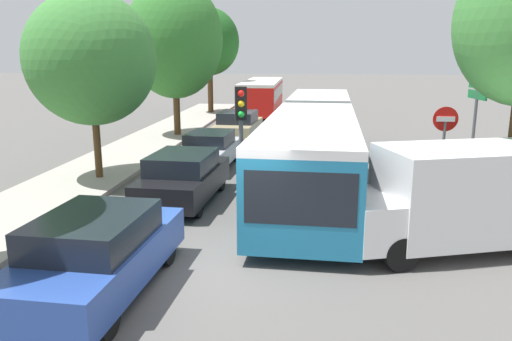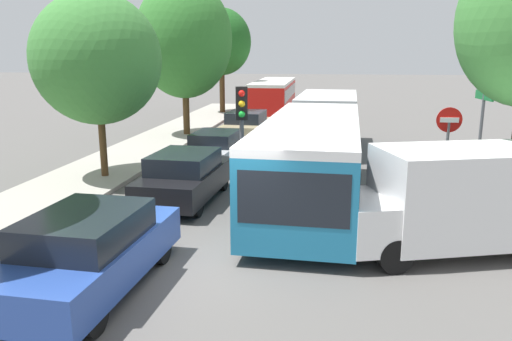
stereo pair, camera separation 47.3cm
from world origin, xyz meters
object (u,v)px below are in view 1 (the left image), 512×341
Objects in this scene: articulated_bus at (315,136)px; queued_car_blue at (97,253)px; city_bus_rear at (262,94)px; tree_left_mid at (93,63)px; direction_sign_post at (476,107)px; tree_left_distant at (209,42)px; queued_car_black at (184,177)px; queued_car_silver at (211,149)px; tree_left_far at (173,42)px; traffic_light at (241,120)px; queued_car_tan at (238,126)px; white_van at (464,195)px; no_entry_sign at (444,140)px.

queued_car_blue is at bearing -19.90° from articulated_bus.
city_bus_rear is 21.16m from tree_left_mid.
direction_sign_post is 0.49× the size of tree_left_distant.
city_bus_rear reaches higher than queued_car_black.
queued_car_silver is (-3.96, 0.86, -0.74)m from articulated_bus.
articulated_bus is 2.12× the size of tree_left_far.
city_bus_rear is at bearing 172.49° from traffic_light.
traffic_light is (1.66, -10.94, 1.74)m from queued_car_tan.
direction_sign_post is 12.64m from tree_left_mid.
tree_left_mid is at bearing 160.04° from queued_car_tan.
city_bus_rear is 23.28m from traffic_light.
queued_car_tan is at bearing -80.04° from white_van.
queued_car_blue is 0.72× the size of tree_left_mid.
traffic_light is 1.21× the size of no_entry_sign.
queued_car_tan is (0.21, 16.40, -0.02)m from queued_car_blue.
queued_car_tan is 1.22× the size of direction_sign_post.
city_bus_rear is 28.67m from queued_car_blue.
queued_car_silver is at bearing -99.77° from articulated_bus.
tree_left_distant is at bearing 20.79° from queued_car_tan.
tree_left_distant is (-0.06, 19.65, 1.08)m from tree_left_mid.
queued_car_silver is (-0.01, 10.46, -0.08)m from queued_car_blue.
tree_left_distant is at bearing 14.13° from queued_car_silver.
queued_car_tan is 0.59× the size of tree_left_distant.
queued_car_black is at bearing -31.72° from tree_left_mid.
traffic_light is (1.88, -4.99, 1.80)m from queued_car_silver.
white_van reaches higher than queued_car_silver.
traffic_light is 5.83m from no_entry_sign.
articulated_bus is 11.10m from tree_left_far.
city_bus_rear is 26.63m from white_van.
queued_car_silver is at bearing -13.77° from direction_sign_post.
queued_car_blue is 5.83m from queued_car_black.
direction_sign_post reaches higher than articulated_bus.
tree_left_far reaches higher than no_entry_sign.
no_entry_sign reaches higher than city_bus_rear.
queued_car_blue is 7.74m from white_van.
articulated_bus is at bearing -130.40° from no_entry_sign.
traffic_light is 13.14m from tree_left_far.
queued_car_silver is 0.92× the size of queued_car_tan.
tree_left_mid is (-5.22, 2.50, 1.49)m from traffic_light.
city_bus_rear is at bearing 2.18° from queued_car_silver.
city_bus_rear is 2.73× the size of queued_car_silver.
no_entry_sign is (0.42, 3.58, 0.64)m from white_van.
queued_car_tan is 0.82× the size of white_van.
queued_car_black is 22.49m from tree_left_distant.
queued_car_tan is at bearing -72.13° from tree_left_distant.
queued_car_black is 0.55× the size of tree_left_far.
white_van is at bearing -64.70° from queued_car_blue.
articulated_bus is 7.91m from tree_left_mid.
city_bus_rear is 5.29m from tree_left_distant.
city_bus_rear is 2.46× the size of queued_car_blue.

